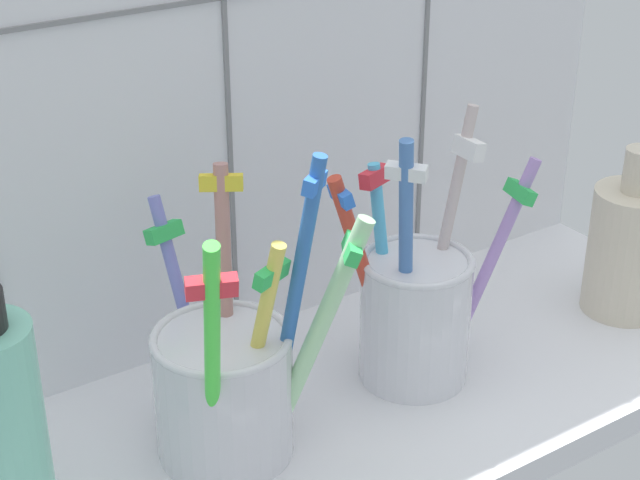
% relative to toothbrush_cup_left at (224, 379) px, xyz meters
% --- Properties ---
extents(counter_slab, '(0.64, 0.22, 0.02)m').
position_rel_toothbrush_cup_left_xyz_m(counter_slab, '(0.07, -0.00, -0.06)').
color(counter_slab, silver).
rests_on(counter_slab, ground).
extents(tile_wall_back, '(0.64, 0.02, 0.45)m').
position_rel_toothbrush_cup_left_xyz_m(tile_wall_back, '(0.07, 0.12, 0.16)').
color(tile_wall_back, white).
rests_on(tile_wall_back, ground).
extents(toothbrush_cup_left, '(0.12, 0.14, 0.19)m').
position_rel_toothbrush_cup_left_xyz_m(toothbrush_cup_left, '(0.00, 0.00, 0.00)').
color(toothbrush_cup_left, silver).
rests_on(toothbrush_cup_left, counter_slab).
extents(toothbrush_cup_right, '(0.14, 0.07, 0.18)m').
position_rel_toothbrush_cup_left_xyz_m(toothbrush_cup_right, '(0.14, 0.00, 0.00)').
color(toothbrush_cup_right, silver).
rests_on(toothbrush_cup_right, counter_slab).
extents(ceramic_vase, '(0.06, 0.06, 0.13)m').
position_rel_toothbrush_cup_left_xyz_m(ceramic_vase, '(0.32, -0.02, 0.00)').
color(ceramic_vase, beige).
rests_on(ceramic_vase, counter_slab).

